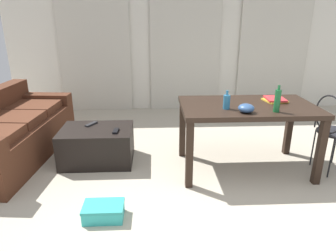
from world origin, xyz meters
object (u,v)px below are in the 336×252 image
(wire_chair, at_px, (333,126))
(couch, at_px, (9,134))
(bowl, at_px, (246,108))
(tv_remote_primary, at_px, (91,124))
(bottle_near, at_px, (227,102))
(tv_remote_secondary, at_px, (116,131))
(coffee_table, at_px, (97,145))
(craft_table, at_px, (247,113))
(book_stack, at_px, (275,100))
(bottle_far, at_px, (277,101))
(shoebox, at_px, (104,211))

(wire_chair, bearing_deg, couch, 171.95)
(bowl, distance_m, tv_remote_primary, 1.80)
(bottle_near, xyz_separation_m, tv_remote_secondary, (-1.16, 0.29, -0.40))
(coffee_table, relative_size, craft_table, 0.58)
(book_stack, bearing_deg, wire_chair, -21.74)
(craft_table, relative_size, bottle_near, 7.50)
(bowl, relative_size, book_stack, 0.61)
(book_stack, bearing_deg, tv_remote_primary, 172.48)
(couch, xyz_separation_m, tv_remote_secondary, (1.30, -0.26, 0.11))
(coffee_table, bearing_deg, wire_chair, -8.05)
(bottle_near, distance_m, bottle_far, 0.48)
(couch, bearing_deg, bottle_near, -12.62)
(craft_table, distance_m, bottle_far, 0.39)
(bottle_near, relative_size, book_stack, 0.73)
(bottle_far, distance_m, tv_remote_primary, 2.09)
(craft_table, bearing_deg, couch, 171.40)
(coffee_table, bearing_deg, bowl, -18.76)
(craft_table, height_order, shoebox, craft_table)
(bottle_far, distance_m, shoebox, 1.90)
(bottle_far, bearing_deg, couch, 166.96)
(coffee_table, xyz_separation_m, craft_table, (1.66, -0.26, 0.45))
(tv_remote_primary, relative_size, tv_remote_secondary, 1.16)
(bottle_near, relative_size, tv_remote_primary, 1.07)
(bottle_far, bearing_deg, coffee_table, 164.18)
(coffee_table, bearing_deg, bottle_far, -15.82)
(bowl, xyz_separation_m, tv_remote_secondary, (-1.32, 0.42, -0.37))
(bowl, bearing_deg, book_stack, 41.89)
(bottle_far, bearing_deg, book_stack, 70.38)
(shoebox, bearing_deg, tv_remote_secondary, 89.38)
(shoebox, bearing_deg, coffee_table, 101.70)
(tv_remote_secondary, bearing_deg, coffee_table, 159.86)
(couch, relative_size, craft_table, 1.40)
(bowl, bearing_deg, coffee_table, 161.24)
(bottle_near, bearing_deg, tv_remote_secondary, 165.90)
(wire_chair, height_order, tv_remote_primary, wire_chair)
(coffee_table, height_order, bottle_far, bottle_far)
(wire_chair, height_order, bowl, wire_chair)
(craft_table, relative_size, bowl, 9.01)
(coffee_table, xyz_separation_m, book_stack, (1.99, -0.14, 0.56))
(craft_table, bearing_deg, book_stack, 20.46)
(bottle_far, distance_m, book_stack, 0.42)
(bottle_far, height_order, tv_remote_secondary, bottle_far)
(wire_chair, height_order, bottle_near, bottle_near)
(tv_remote_primary, bearing_deg, bowl, 8.68)
(bottle_near, bearing_deg, craft_table, 27.59)
(wire_chair, distance_m, tv_remote_primary, 2.69)
(couch, bearing_deg, wire_chair, -8.05)
(bottle_far, height_order, shoebox, bottle_far)
(bottle_near, distance_m, book_stack, 0.66)
(tv_remote_primary, distance_m, tv_remote_secondary, 0.40)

